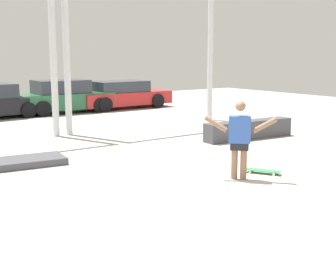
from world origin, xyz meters
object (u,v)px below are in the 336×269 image
Objects in this scene: parked_car_green at (64,97)px; parked_car_red at (121,95)px; skateboard at (263,171)px; manual_pad at (5,164)px; skateboarder at (240,137)px; grind_box at (249,130)px.

parked_car_green reaches higher than parked_car_red.
parked_car_green is at bearing 145.99° from skateboard.
skateboard is 5.69m from manual_pad.
parked_car_green is at bearing 129.29° from skateboarder.
grind_box is at bearing -75.27° from parked_car_green.
manual_pad is (-6.99, 0.68, -0.19)m from grind_box.
parked_car_red is at bearing 116.73° from skateboarder.
parked_car_red is at bearing 1.45° from parked_car_green.
skateboard is at bearing -90.97° from parked_car_green.
manual_pad is at bearing -134.13° from parked_car_red.
manual_pad is (-3.55, 3.77, -0.80)m from skateboarder.
parked_car_red reaches higher than skateboard.
skateboarder is 12.86m from parked_car_red.
skateboarder reaches higher than manual_pad.
parked_car_red is at bearing 133.14° from skateboard.
parked_car_red is (0.90, 9.00, 0.34)m from grind_box.
skateboarder is 12.26m from parked_car_green.
skateboarder reaches higher than parked_car_green.
parked_car_green reaches higher than skateboard.
skateboard is 0.25× the size of grind_box.
manual_pad is at bearing -118.37° from parked_car_green.
grind_box is at bearing 108.42° from skateboard.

